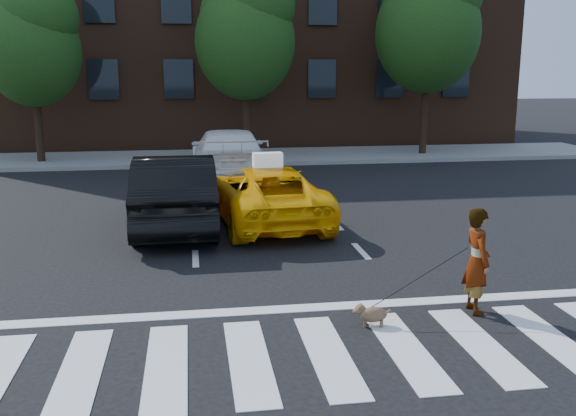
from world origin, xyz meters
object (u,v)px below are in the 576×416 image
(taxi, at_px, (267,194))
(white_suv, at_px, (229,155))
(tree_right, at_px, (429,19))
(dog, at_px, (371,314))
(tree_mid, at_px, (246,29))
(woman, at_px, (477,261))
(black_sedan, at_px, (175,191))
(tree_left, at_px, (32,39))

(taxi, relative_size, white_suv, 0.85)
(tree_right, bearing_deg, white_suv, -151.73)
(taxi, relative_size, dog, 9.23)
(tree_mid, height_order, woman, tree_mid)
(tree_mid, distance_m, black_sedan, 11.15)
(taxi, distance_m, woman, 6.35)
(tree_mid, bearing_deg, woman, -83.24)
(tree_mid, xyz_separation_m, taxi, (-0.47, -10.00, -4.19))
(tree_right, relative_size, taxi, 1.61)
(tree_mid, xyz_separation_m, black_sedan, (-2.53, -10.07, -4.04))
(white_suv, xyz_separation_m, woman, (2.87, -11.60, -0.04))
(tree_left, bearing_deg, tree_mid, -0.00)
(tree_right, bearing_deg, woman, -107.84)
(black_sedan, relative_size, white_suv, 0.88)
(tree_right, relative_size, woman, 4.94)
(black_sedan, bearing_deg, taxi, -178.60)
(tree_mid, distance_m, woman, 16.52)
(tree_left, relative_size, tree_right, 0.84)
(woman, distance_m, dog, 1.78)
(tree_left, relative_size, black_sedan, 1.32)
(tree_mid, relative_size, dog, 13.70)
(tree_right, relative_size, dog, 14.86)
(tree_mid, relative_size, black_sedan, 1.44)
(dog, bearing_deg, tree_right, 88.38)
(tree_right, distance_m, dog, 18.26)
(tree_mid, distance_m, tree_right, 7.01)
(woman, bearing_deg, white_suv, 15.41)
(taxi, height_order, black_sedan, black_sedan)
(woman, bearing_deg, black_sedan, 38.72)
(tree_right, height_order, woman, tree_right)
(taxi, bearing_deg, white_suv, -89.81)
(tree_mid, bearing_deg, dog, -89.18)
(tree_right, bearing_deg, black_sedan, -133.42)
(black_sedan, xyz_separation_m, woman, (4.42, -5.82, -0.03))
(black_sedan, bearing_deg, woman, 126.42)
(woman, bearing_deg, taxi, 23.27)
(tree_left, height_order, white_suv, tree_left)
(white_suv, distance_m, dog, 11.97)
(white_suv, relative_size, dog, 10.84)
(tree_right, xyz_separation_m, black_sedan, (-9.53, -10.07, -4.45))
(tree_mid, height_order, taxi, tree_mid)
(tree_left, distance_m, woman, 18.82)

